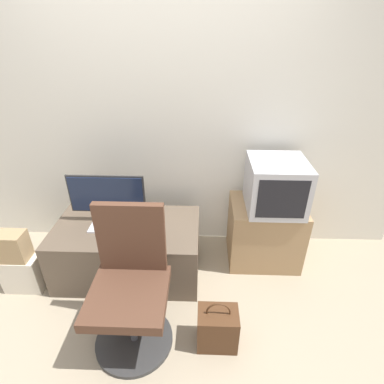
{
  "coord_description": "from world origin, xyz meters",
  "views": [
    {
      "loc": [
        0.34,
        -1.22,
        1.94
      ],
      "look_at": [
        0.26,
        0.92,
        0.74
      ],
      "focal_mm": 28.0,
      "sensor_mm": 36.0,
      "label": 1
    }
  ],
  "objects_px": {
    "main_monitor": "(107,199)",
    "crt_tv": "(276,185)",
    "office_chair": "(131,290)",
    "handbag": "(217,328)",
    "mouse": "(141,226)",
    "cardboard_box_lower": "(23,273)",
    "keyboard": "(111,228)"
  },
  "relations": [
    {
      "from": "office_chair",
      "to": "handbag",
      "type": "distance_m",
      "value": 0.64
    },
    {
      "from": "keyboard",
      "to": "office_chair",
      "type": "distance_m",
      "value": 0.65
    },
    {
      "from": "mouse",
      "to": "crt_tv",
      "type": "relative_size",
      "value": 0.11
    },
    {
      "from": "cardboard_box_lower",
      "to": "handbag",
      "type": "xyz_separation_m",
      "value": [
        1.58,
        -0.44,
        -0.01
      ]
    },
    {
      "from": "crt_tv",
      "to": "office_chair",
      "type": "relative_size",
      "value": 0.48
    },
    {
      "from": "office_chair",
      "to": "mouse",
      "type": "bearing_deg",
      "value": 93.52
    },
    {
      "from": "main_monitor",
      "to": "crt_tv",
      "type": "height_order",
      "value": "crt_tv"
    },
    {
      "from": "keyboard",
      "to": "crt_tv",
      "type": "height_order",
      "value": "crt_tv"
    },
    {
      "from": "mouse",
      "to": "handbag",
      "type": "height_order",
      "value": "mouse"
    },
    {
      "from": "mouse",
      "to": "cardboard_box_lower",
      "type": "relative_size",
      "value": 0.17
    },
    {
      "from": "mouse",
      "to": "main_monitor",
      "type": "bearing_deg",
      "value": 163.02
    },
    {
      "from": "main_monitor",
      "to": "handbag",
      "type": "xyz_separation_m",
      "value": [
        0.89,
        -0.75,
        -0.55
      ]
    },
    {
      "from": "handbag",
      "to": "mouse",
      "type": "bearing_deg",
      "value": 132.74
    },
    {
      "from": "crt_tv",
      "to": "cardboard_box_lower",
      "type": "xyz_separation_m",
      "value": [
        -2.06,
        -0.42,
        -0.63
      ]
    },
    {
      "from": "office_chair",
      "to": "keyboard",
      "type": "bearing_deg",
      "value": 116.14
    },
    {
      "from": "handbag",
      "to": "keyboard",
      "type": "bearing_deg",
      "value": 143.61
    },
    {
      "from": "keyboard",
      "to": "office_chair",
      "type": "height_order",
      "value": "office_chair"
    },
    {
      "from": "office_chair",
      "to": "cardboard_box_lower",
      "type": "distance_m",
      "value": 1.11
    },
    {
      "from": "keyboard",
      "to": "crt_tv",
      "type": "relative_size",
      "value": 0.72
    },
    {
      "from": "main_monitor",
      "to": "crt_tv",
      "type": "bearing_deg",
      "value": 5.12
    },
    {
      "from": "mouse",
      "to": "handbag",
      "type": "bearing_deg",
      "value": -47.26
    },
    {
      "from": "keyboard",
      "to": "mouse",
      "type": "xyz_separation_m",
      "value": [
        0.25,
        0.03,
        0.01
      ]
    },
    {
      "from": "crt_tv",
      "to": "office_chair",
      "type": "height_order",
      "value": "crt_tv"
    },
    {
      "from": "keyboard",
      "to": "cardboard_box_lower",
      "type": "distance_m",
      "value": 0.82
    },
    {
      "from": "main_monitor",
      "to": "cardboard_box_lower",
      "type": "relative_size",
      "value": 1.96
    },
    {
      "from": "crt_tv",
      "to": "main_monitor",
      "type": "bearing_deg",
      "value": -174.88
    },
    {
      "from": "main_monitor",
      "to": "office_chair",
      "type": "relative_size",
      "value": 0.62
    },
    {
      "from": "keyboard",
      "to": "cardboard_box_lower",
      "type": "relative_size",
      "value": 1.08
    },
    {
      "from": "main_monitor",
      "to": "crt_tv",
      "type": "distance_m",
      "value": 1.38
    },
    {
      "from": "main_monitor",
      "to": "cardboard_box_lower",
      "type": "bearing_deg",
      "value": -156.33
    },
    {
      "from": "mouse",
      "to": "crt_tv",
      "type": "bearing_deg",
      "value": 10.73
    },
    {
      "from": "mouse",
      "to": "office_chair",
      "type": "relative_size",
      "value": 0.05
    }
  ]
}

